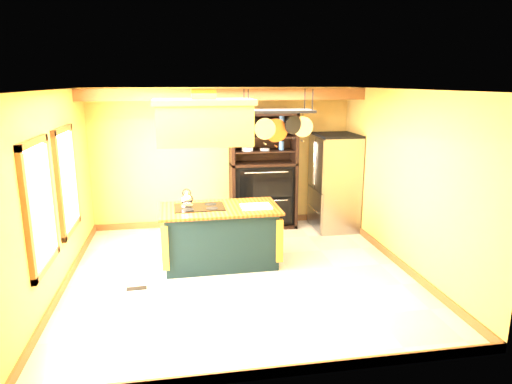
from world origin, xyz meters
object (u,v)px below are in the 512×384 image
object	(u,v)px
range_hood	(204,121)
hutch	(263,183)
refrigerator	(334,184)
pot_rack	(278,118)
kitchen_island	(220,235)

from	to	relation	value
range_hood	hutch	bearing A→B (deg)	55.82
refrigerator	pot_rack	bearing A→B (deg)	-135.55
pot_rack	hutch	size ratio (longest dim) A/B	0.51
kitchen_island	hutch	world-z (taller)	hutch
pot_rack	refrigerator	xyz separation A→B (m)	(1.44, 1.41, -1.39)
kitchen_island	hutch	bearing A→B (deg)	59.36
kitchen_island	refrigerator	size ratio (longest dim) A/B	1.02
pot_rack	range_hood	bearing A→B (deg)	-179.37
kitchen_island	hutch	size ratio (longest dim) A/B	0.82
kitchen_island	pot_rack	size ratio (longest dim) A/B	1.62
kitchen_island	refrigerator	bearing A→B (deg)	30.23
kitchen_island	pot_rack	world-z (taller)	pot_rack
hutch	refrigerator	bearing A→B (deg)	-14.91
pot_rack	hutch	world-z (taller)	pot_rack
range_hood	pot_rack	bearing A→B (deg)	0.63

